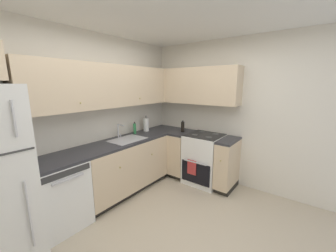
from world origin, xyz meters
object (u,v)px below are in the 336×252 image
object	(u,v)px
paper_towel_roll	(146,125)
oil_bottle	(183,127)
soap_bottle	(135,128)
dishwasher	(58,195)
oven_range	(204,158)

from	to	relation	value
paper_towel_roll	oil_bottle	world-z (taller)	paper_towel_roll
soap_bottle	paper_towel_roll	size ratio (longest dim) A/B	0.70
paper_towel_roll	oil_bottle	xyz separation A→B (m)	(0.37, -0.61, -0.03)
dishwasher	paper_towel_roll	xyz separation A→B (m)	(1.81, 0.16, 0.59)
paper_towel_roll	oil_bottle	bearing A→B (deg)	-58.68
soap_bottle	oil_bottle	size ratio (longest dim) A/B	1.02
dishwasher	oven_range	distance (m)	2.38
dishwasher	oil_bottle	world-z (taller)	oil_bottle
dishwasher	soap_bottle	size ratio (longest dim) A/B	3.90
dishwasher	oven_range	size ratio (longest dim) A/B	0.82
oven_range	dishwasher	bearing A→B (deg)	157.20
oven_range	soap_bottle	xyz separation A→B (m)	(-0.68, 1.10, 0.54)
oil_bottle	oven_range	bearing A→B (deg)	-87.77
dishwasher	soap_bottle	bearing A→B (deg)	6.79
oven_range	paper_towel_roll	world-z (taller)	paper_towel_roll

